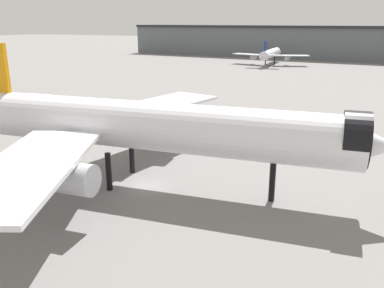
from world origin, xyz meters
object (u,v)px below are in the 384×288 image
Objects in this scene: airliner_far_taxiway at (271,54)px; traffic_cone_near_nose at (233,121)px; airliner_near_gate at (135,126)px; baggage_tug_wing at (301,132)px.

airliner_far_taxiway is 55.00× the size of traffic_cone_near_nose.
airliner_far_taxiway reaches higher than traffic_cone_near_nose.
airliner_near_gate reaches higher than traffic_cone_near_nose.
airliner_far_taxiway is at bearing 98.68° from traffic_cone_near_nose.
traffic_cone_near_nose is at bearing -172.99° from airliner_far_taxiway.
baggage_tug_wing is at bearing -166.95° from airliner_far_taxiway.
airliner_near_gate is at bearing -92.82° from traffic_cone_near_nose.
airliner_far_taxiway is at bearing -136.22° from baggage_tug_wing.
baggage_tug_wing reaches higher than traffic_cone_near_nose.
traffic_cone_near_nose is (17.07, -111.76, -4.53)m from airliner_far_taxiway.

